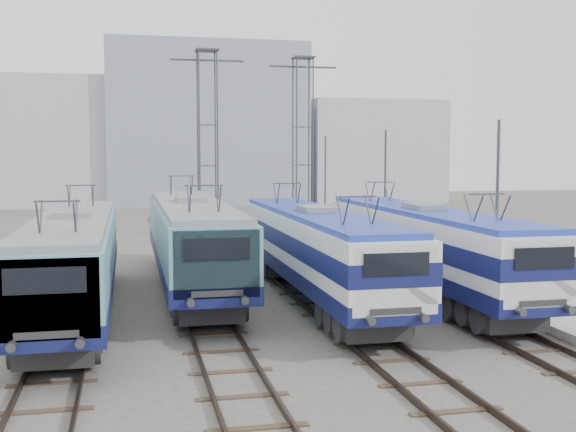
# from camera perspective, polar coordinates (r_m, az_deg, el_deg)

# --- Properties ---
(ground) EXTENTS (160.00, 160.00, 0.00)m
(ground) POSITION_cam_1_polar(r_m,az_deg,el_deg) (23.66, -0.42, -9.11)
(ground) COLOR #514C47
(platform) EXTENTS (4.00, 70.00, 0.30)m
(platform) POSITION_cam_1_polar(r_m,az_deg,el_deg) (34.40, 13.58, -4.56)
(platform) COLOR #9E9E99
(platform) RESTS_ON ground
(locomotive_far_left) EXTENTS (2.75, 17.35, 3.26)m
(locomotive_far_left) POSITION_cam_1_polar(r_m,az_deg,el_deg) (26.31, -16.66, -3.08)
(locomotive_far_left) COLOR #11164B
(locomotive_far_left) RESTS_ON ground
(locomotive_center_left) EXTENTS (2.89, 18.27, 3.44)m
(locomotive_center_left) POSITION_cam_1_polar(r_m,az_deg,el_deg) (30.56, -7.64, -1.62)
(locomotive_center_left) COLOR #11164B
(locomotive_center_left) RESTS_ON ground
(locomotive_center_right) EXTENTS (2.73, 17.26, 3.24)m
(locomotive_center_right) POSITION_cam_1_polar(r_m,az_deg,el_deg) (27.83, 2.28, -2.36)
(locomotive_center_right) COLOR #11164B
(locomotive_center_right) RESTS_ON ground
(locomotive_far_right) EXTENTS (2.74, 17.34, 3.26)m
(locomotive_far_right) POSITION_cam_1_polar(r_m,az_deg,el_deg) (29.39, 10.74, -2.03)
(locomotive_far_right) COLOR #11164B
(locomotive_far_right) RESTS_ON ground
(catenary_tower_west) EXTENTS (4.50, 1.20, 12.00)m
(catenary_tower_west) POSITION_cam_1_polar(r_m,az_deg,el_deg) (44.71, -6.37, 6.07)
(catenary_tower_west) COLOR #3F4247
(catenary_tower_west) RESTS_ON ground
(catenary_tower_east) EXTENTS (4.50, 1.20, 12.00)m
(catenary_tower_east) POSITION_cam_1_polar(r_m,az_deg,el_deg) (47.81, 1.18, 6.02)
(catenary_tower_east) COLOR #3F4247
(catenary_tower_east) RESTS_ON ground
(mast_front) EXTENTS (0.12, 0.12, 7.00)m
(mast_front) POSITION_cam_1_polar(r_m,az_deg,el_deg) (27.97, 16.17, 0.14)
(mast_front) COLOR #3F4247
(mast_front) RESTS_ON ground
(mast_mid) EXTENTS (0.12, 0.12, 7.00)m
(mast_mid) POSITION_cam_1_polar(r_m,az_deg,el_deg) (38.90, 7.67, 1.59)
(mast_mid) COLOR #3F4247
(mast_mid) RESTS_ON ground
(mast_rear) EXTENTS (0.12, 0.12, 7.00)m
(mast_rear) POSITION_cam_1_polar(r_m,az_deg,el_deg) (50.32, 2.96, 2.38)
(mast_rear) COLOR #3F4247
(mast_rear) RESTS_ON ground
(building_west) EXTENTS (18.00, 12.00, 14.00)m
(building_west) POSITION_cam_1_polar(r_m,az_deg,el_deg) (84.96, -18.81, 5.53)
(building_west) COLOR #A7AEBA
(building_west) RESTS_ON ground
(building_center) EXTENTS (22.00, 14.00, 18.00)m
(building_center) POSITION_cam_1_polar(r_m,az_deg,el_deg) (84.97, -6.60, 7.11)
(building_center) COLOR gray
(building_center) RESTS_ON ground
(building_east) EXTENTS (16.00, 12.00, 12.00)m
(building_east) POSITION_cam_1_polar(r_m,az_deg,el_deg) (89.22, 6.36, 5.08)
(building_east) COLOR #A7AEBA
(building_east) RESTS_ON ground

